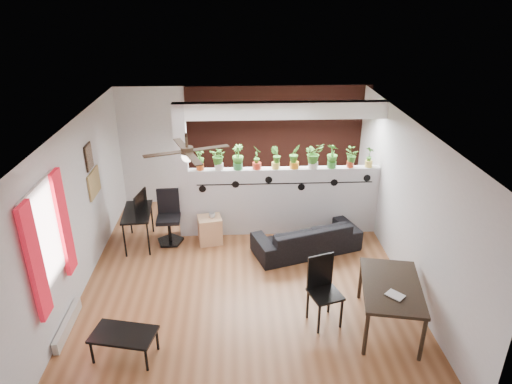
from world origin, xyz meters
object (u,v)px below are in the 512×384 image
office_chair (169,220)px  dining_table (391,289)px  potted_plant_2 (238,156)px  computer_desk (137,214)px  potted_plant_8 (351,157)px  sofa (307,238)px  cup (212,215)px  potted_plant_1 (219,157)px  potted_plant_5 (295,156)px  potted_plant_6 (314,155)px  cube_shelf (210,230)px  potted_plant_9 (369,156)px  coffee_table (124,336)px  potted_plant_0 (200,159)px  folding_chair (323,284)px  ceiling_fan (187,153)px  potted_plant_4 (276,157)px  potted_plant_3 (257,157)px  potted_plant_7 (332,155)px

office_chair → dining_table: bearing=-37.0°
potted_plant_2 → computer_desk: bearing=-169.7°
potted_plant_8 → computer_desk: (-3.98, -0.34, -0.93)m
sofa → cup: size_ratio=15.92×
potted_plant_1 → sofa: (1.58, -0.74, -1.32)m
potted_plant_1 → potted_plant_5: bearing=0.0°
potted_plant_2 → potted_plant_6: size_ratio=0.97×
potted_plant_2 → potted_plant_8: (2.11, 0.00, -0.04)m
potted_plant_5 → sofa: bearing=-76.9°
cube_shelf → computer_desk: bearing=169.3°
potted_plant_9 → coffee_table: potted_plant_9 is taller
potted_plant_0 → potted_plant_2: potted_plant_2 is taller
cube_shelf → folding_chair: (1.71, -2.28, 0.35)m
dining_table → potted_plant_9: bearing=82.3°
ceiling_fan → potted_plant_4: bearing=51.6°
potted_plant_0 → potted_plant_3: 1.05m
potted_plant_8 → office_chair: bearing=-175.3°
potted_plant_3 → cube_shelf: 1.64m
potted_plant_9 → cube_shelf: size_ratio=0.77×
potted_plant_6 → cube_shelf: bearing=-170.1°
office_chair → potted_plant_9: bearing=4.2°
potted_plant_5 → computer_desk: 3.10m
potted_plant_4 → potted_plant_7: (1.05, -0.00, 0.02)m
sofa → coffee_table: size_ratio=2.05×
computer_desk → folding_chair: size_ratio=0.95×
sofa → dining_table: 2.29m
sofa → potted_plant_9: bearing=-167.0°
potted_plant_2 → coffee_table: 3.81m
potted_plant_3 → potted_plant_1: bearing=-180.0°
potted_plant_0 → potted_plant_2: bearing=-0.0°
potted_plant_9 → cup: (-2.96, -0.34, -1.00)m
sofa → cup: bearing=-30.8°
potted_plant_3 → potted_plant_0: bearing=180.0°
dining_table → office_chair: bearing=143.0°
potted_plant_1 → computer_desk: 1.84m
potted_plant_8 → potted_plant_0: bearing=180.0°
potted_plant_4 → potted_plant_9: size_ratio=1.05×
dining_table → coffee_table: dining_table is taller
sofa → cube_shelf: size_ratio=3.51×
potted_plant_2 → potted_plant_8: bearing=0.0°
folding_chair → potted_plant_4: bearing=99.8°
ceiling_fan → potted_plant_1: bearing=78.4°
folding_chair → potted_plant_3: bearing=107.0°
potted_plant_4 → dining_table: size_ratio=0.30×
potted_plant_0 → coffee_table: 3.57m
potted_plant_6 → potted_plant_7: potted_plant_6 is taller
potted_plant_8 → potted_plant_9: 0.35m
potted_plant_6 → office_chair: (-2.72, -0.28, -1.16)m
potted_plant_3 → potted_plant_7: (1.40, -0.00, 0.00)m
folding_chair → cup: bearing=125.9°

